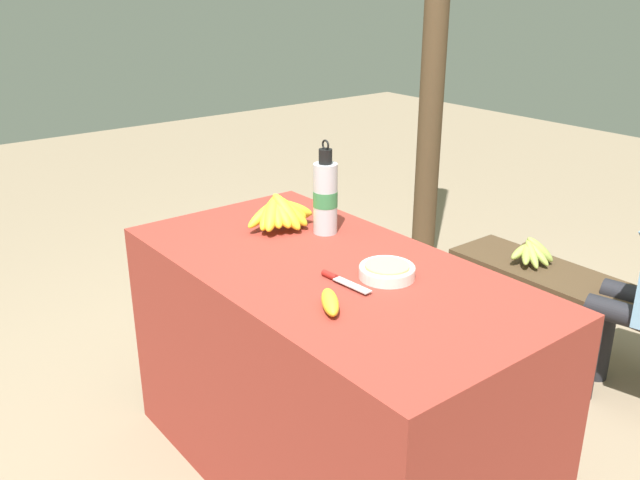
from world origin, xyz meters
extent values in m
plane|color=gray|center=(0.00, 0.00, 0.00)|extent=(12.00, 12.00, 0.00)
cube|color=maroon|center=(0.00, 0.00, 0.40)|extent=(1.43, 0.74, 0.80)
sphere|color=#4C381E|center=(-0.40, 0.07, 0.87)|extent=(0.06, 0.06, 0.06)
ellipsoid|color=yellow|center=(-0.39, 0.01, 0.86)|extent=(0.06, 0.16, 0.10)
ellipsoid|color=yellow|center=(-0.37, 0.02, 0.86)|extent=(0.12, 0.15, 0.12)
ellipsoid|color=yellow|center=(-0.36, 0.03, 0.87)|extent=(0.15, 0.15, 0.12)
ellipsoid|color=yellow|center=(-0.35, 0.05, 0.86)|extent=(0.15, 0.11, 0.11)
ellipsoid|color=yellow|center=(-0.35, 0.06, 0.87)|extent=(0.15, 0.07, 0.11)
ellipsoid|color=yellow|center=(-0.34, 0.08, 0.87)|extent=(0.16, 0.07, 0.14)
ellipsoid|color=yellow|center=(-0.35, 0.10, 0.87)|extent=(0.16, 0.12, 0.13)
ellipsoid|color=yellow|center=(-0.36, 0.11, 0.86)|extent=(0.13, 0.14, 0.11)
ellipsoid|color=yellow|center=(-0.37, 0.12, 0.86)|extent=(0.12, 0.17, 0.10)
ellipsoid|color=yellow|center=(-0.38, 0.13, 0.86)|extent=(0.08, 0.16, 0.12)
cylinder|color=white|center=(0.18, 0.08, 0.81)|extent=(0.17, 0.17, 0.03)
torus|color=white|center=(0.18, 0.08, 0.83)|extent=(0.17, 0.17, 0.01)
cylinder|color=#D1B77A|center=(0.18, 0.08, 0.83)|extent=(0.13, 0.13, 0.01)
cylinder|color=silver|center=(-0.24, 0.17, 0.92)|extent=(0.08, 0.08, 0.25)
cylinder|color=#38844C|center=(-0.24, 0.17, 0.92)|extent=(0.09, 0.09, 0.06)
cylinder|color=black|center=(-0.24, 0.17, 1.07)|extent=(0.05, 0.05, 0.05)
torus|color=black|center=(-0.24, 0.17, 1.11)|extent=(0.04, 0.01, 0.04)
ellipsoid|color=yellow|center=(0.23, -0.19, 0.82)|extent=(0.15, 0.12, 0.05)
cube|color=#BCBCC1|center=(0.17, -0.05, 0.81)|extent=(0.14, 0.04, 0.00)
cylinder|color=maroon|center=(0.07, -0.06, 0.81)|extent=(0.06, 0.02, 0.02)
cube|color=#4C3823|center=(0.23, 1.30, 0.39)|extent=(1.43, 0.32, 0.04)
cube|color=#4C3823|center=(-0.38, 1.18, 0.19)|extent=(0.06, 0.06, 0.38)
cube|color=#4C3823|center=(-0.38, 1.42, 0.19)|extent=(0.06, 0.06, 0.38)
cylinder|color=#232328|center=(0.30, 1.12, 0.21)|extent=(0.09, 0.09, 0.41)
cylinder|color=#232328|center=(0.42, 1.15, 0.42)|extent=(0.31, 0.15, 0.09)
cylinder|color=#232328|center=(0.26, 1.30, 0.21)|extent=(0.09, 0.09, 0.41)
sphere|color=#4C381E|center=(-0.16, 1.30, 0.48)|extent=(0.06, 0.06, 0.06)
ellipsoid|color=#9EB24C|center=(-0.16, 1.25, 0.47)|extent=(0.04, 0.13, 0.08)
ellipsoid|color=#9EB24C|center=(-0.13, 1.25, 0.47)|extent=(0.12, 0.15, 0.09)
ellipsoid|color=#9EB24C|center=(-0.11, 1.27, 0.47)|extent=(0.15, 0.11, 0.12)
ellipsoid|color=#9EB24C|center=(-0.10, 1.30, 0.47)|extent=(0.15, 0.04, 0.12)
ellipsoid|color=#9EB24C|center=(-0.11, 1.33, 0.48)|extent=(0.15, 0.12, 0.14)
ellipsoid|color=#9EB24C|center=(-0.13, 1.34, 0.48)|extent=(0.12, 0.13, 0.10)
ellipsoid|color=#9EB24C|center=(-0.16, 1.35, 0.47)|extent=(0.04, 0.13, 0.09)
cylinder|color=#4C3823|center=(-1.04, 1.56, 1.40)|extent=(0.13, 0.13, 2.80)
camera|label=1|loc=(1.51, -1.23, 1.65)|focal=38.00mm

